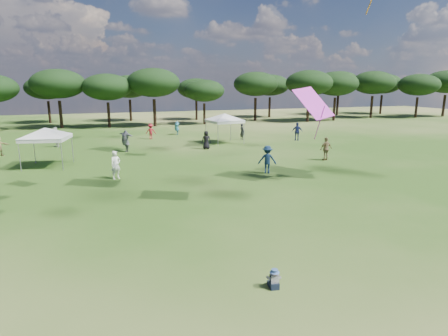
{
  "coord_description": "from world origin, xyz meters",
  "views": [
    {
      "loc": [
        -3.94,
        -6.15,
        5.62
      ],
      "look_at": [
        0.14,
        6.0,
        2.71
      ],
      "focal_mm": 30.0,
      "sensor_mm": 36.0,
      "label": 1
    }
  ],
  "objects": [
    {
      "name": "tent_left",
      "position": [
        -7.38,
        21.58,
        2.57
      ],
      "size": [
        5.55,
        5.55,
        2.99
      ],
      "rotation": [
        0.0,
        0.0,
        -0.2
      ],
      "color": "gray",
      "rests_on": "ground"
    },
    {
      "name": "toddler",
      "position": [
        0.41,
        2.41,
        0.26
      ],
      "size": [
        0.41,
        0.44,
        0.58
      ],
      "rotation": [
        0.0,
        0.0,
        -0.15
      ],
      "color": "black",
      "rests_on": "ground"
    },
    {
      "name": "tree_line",
      "position": [
        2.39,
        47.41,
        5.42
      ],
      "size": [
        108.78,
        17.63,
        7.77
      ],
      "color": "black",
      "rests_on": "ground"
    },
    {
      "name": "tent_right",
      "position": [
        7.43,
        27.48,
        2.71
      ],
      "size": [
        5.79,
        5.79,
        3.13
      ],
      "rotation": [
        0.0,
        0.0,
        0.14
      ],
      "color": "gray",
      "rests_on": "ground"
    },
    {
      "name": "festival_crowd",
      "position": [
        -0.47,
        24.9,
        0.85
      ],
      "size": [
        29.78,
        22.21,
        1.83
      ],
      "color": "#292A2E",
      "rests_on": "ground"
    }
  ]
}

